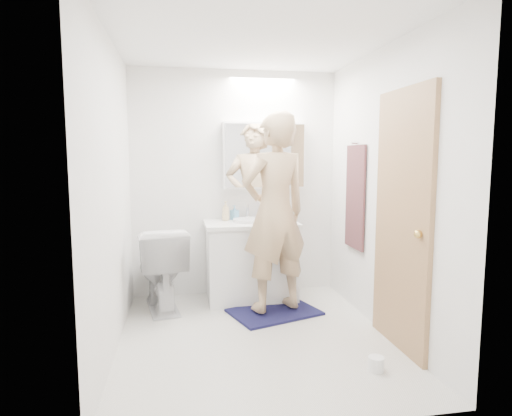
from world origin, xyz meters
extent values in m
plane|color=silver|center=(0.00, 0.00, 0.00)|extent=(2.50, 2.50, 0.00)
plane|color=white|center=(0.00, 0.00, 2.40)|extent=(2.50, 2.50, 0.00)
plane|color=white|center=(0.00, 1.25, 1.20)|extent=(2.50, 0.00, 2.50)
plane|color=white|center=(0.00, -1.25, 1.20)|extent=(2.50, 0.00, 2.50)
plane|color=white|center=(-1.10, 0.00, 1.20)|extent=(0.00, 2.50, 2.50)
plane|color=white|center=(1.10, 0.00, 1.20)|extent=(0.00, 2.50, 2.50)
cube|color=white|center=(0.12, 0.96, 0.39)|extent=(0.90, 0.55, 0.78)
cube|color=white|center=(0.12, 0.96, 0.80)|extent=(0.95, 0.58, 0.04)
cylinder|color=silver|center=(0.12, 0.99, 0.84)|extent=(0.36, 0.36, 0.03)
cylinder|color=silver|center=(0.12, 1.19, 0.90)|extent=(0.02, 0.02, 0.16)
cube|color=white|center=(0.30, 1.18, 1.50)|extent=(0.88, 0.14, 0.70)
cube|color=silver|center=(0.30, 1.10, 1.50)|extent=(0.84, 0.01, 0.66)
imported|color=white|center=(-0.79, 0.85, 0.41)|extent=(0.59, 0.87, 0.82)
cube|color=#12143A|center=(0.27, 0.52, 0.01)|extent=(0.93, 0.77, 0.02)
imported|color=tan|center=(0.27, 0.52, 0.97)|extent=(0.78, 0.63, 1.85)
cube|color=tan|center=(1.08, -0.35, 1.00)|extent=(0.04, 0.80, 2.00)
sphere|color=gold|center=(1.04, -0.65, 0.95)|extent=(0.06, 0.06, 0.06)
cube|color=#141E3F|center=(1.08, 0.55, 1.10)|extent=(0.02, 0.42, 1.00)
cylinder|color=silver|center=(1.07, 0.55, 1.62)|extent=(0.07, 0.02, 0.02)
imported|color=#CCB584|center=(-0.12, 1.11, 0.92)|extent=(0.11, 0.11, 0.20)
imported|color=#5B99C3|center=(-0.02, 1.15, 0.90)|extent=(0.10, 0.10, 0.16)
imported|color=#3E5ABC|center=(0.29, 1.12, 0.87)|extent=(0.14, 0.14, 0.10)
cylinder|color=white|center=(0.73, -0.70, 0.05)|extent=(0.11, 0.11, 0.10)
camera|label=1|loc=(-0.59, -3.37, 1.48)|focal=30.26mm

